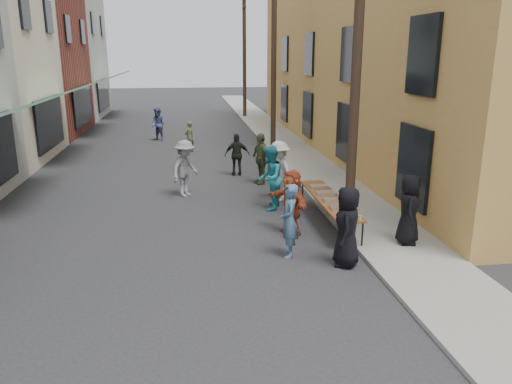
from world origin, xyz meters
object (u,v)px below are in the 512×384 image
object	(u,v)px
guest_front_a	(347,227)
guest_front_c	(270,178)
server	(409,209)
utility_pole_near	(357,56)
serving_table	(329,200)
utility_pole_far	(244,54)
catering_tray_sausage	(348,216)
utility_pole_mid	(274,54)

from	to	relation	value
guest_front_a	guest_front_c	size ratio (longest dim) A/B	0.93
server	utility_pole_near	bearing A→B (deg)	50.89
serving_table	server	xyz separation A→B (m)	(1.43, -1.85, 0.24)
utility_pole_near	utility_pole_far	bearing A→B (deg)	90.00
utility_pole_near	catering_tray_sausage	size ratio (longest dim) A/B	18.00
guest_front_c	server	distance (m)	4.45
utility_pole_near	guest_front_a	xyz separation A→B (m)	(-0.90, -2.54, -3.60)
serving_table	guest_front_a	xyz separation A→B (m)	(-0.37, -2.69, 0.19)
serving_table	catering_tray_sausage	bearing A→B (deg)	-90.00
server	guest_front_a	bearing A→B (deg)	137.75
catering_tray_sausage	guest_front_c	xyz separation A→B (m)	(-1.37, 3.26, 0.18)
utility_pole_near	guest_front_a	size ratio (longest dim) A/B	4.99
utility_pole_mid	guest_front_a	xyz separation A→B (m)	(-0.90, -14.54, -3.60)
utility_pole_mid	guest_front_a	bearing A→B (deg)	-93.54
guest_front_c	catering_tray_sausage	bearing A→B (deg)	42.09
guest_front_a	server	world-z (taller)	server
utility_pole_near	serving_table	bearing A→B (deg)	164.34
serving_table	utility_pole_near	bearing A→B (deg)	-15.66
utility_pole_near	utility_pole_mid	size ratio (longest dim) A/B	1.00
utility_pole_far	catering_tray_sausage	distance (m)	25.78
serving_table	guest_front_a	bearing A→B (deg)	-97.94
guest_front_a	utility_pole_far	bearing A→B (deg)	-162.60
catering_tray_sausage	guest_front_a	xyz separation A→B (m)	(-0.37, -1.04, 0.11)
utility_pole_far	server	world-z (taller)	utility_pole_far
utility_pole_mid	catering_tray_sausage	world-z (taller)	utility_pole_mid
utility_pole_mid	guest_front_a	size ratio (longest dim) A/B	4.99
utility_pole_far	guest_front_a	distance (m)	26.80
utility_pole_mid	guest_front_c	xyz separation A→B (m)	(-1.89, -10.24, -3.53)
utility_pole_near	guest_front_c	world-z (taller)	utility_pole_near
utility_pole_near	guest_front_a	world-z (taller)	utility_pole_near
utility_pole_mid	serving_table	size ratio (longest dim) A/B	2.25
utility_pole_near	server	distance (m)	4.04
utility_pole_mid	guest_front_c	world-z (taller)	utility_pole_mid
utility_pole_far	catering_tray_sausage	world-z (taller)	utility_pole_far
utility_pole_near	serving_table	xyz separation A→B (m)	(-0.53, 0.15, -3.79)
guest_front_c	guest_front_a	bearing A→B (deg)	32.34
utility_pole_mid	serving_table	bearing A→B (deg)	-92.54
utility_pole_near	guest_front_c	bearing A→B (deg)	137.05
utility_pole_near	guest_front_c	size ratio (longest dim) A/B	4.63
catering_tray_sausage	utility_pole_near	bearing A→B (deg)	70.74
utility_pole_mid	utility_pole_far	distance (m)	12.00
utility_pole_near	server	xyz separation A→B (m)	(0.91, -1.70, -3.55)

